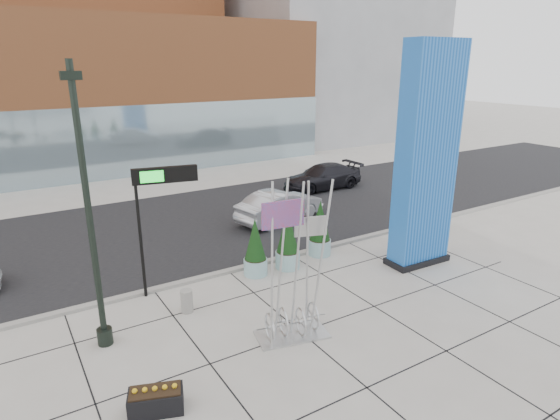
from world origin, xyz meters
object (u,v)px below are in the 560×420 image
car_silver_mid (280,206)px  overhead_street_sign (159,185)px  blue_pylon (426,162)px  lamp_post (92,240)px  concrete_bollard (187,301)px  public_art_sculpture (293,297)px

car_silver_mid → overhead_street_sign: bearing=107.7°
blue_pylon → car_silver_mid: blue_pylon is taller
lamp_post → concrete_bollard: 3.99m
lamp_post → public_art_sculpture: 5.86m
blue_pylon → overhead_street_sign: size_ratio=1.90×
public_art_sculpture → concrete_bollard: bearing=139.0°
concrete_bollard → car_silver_mid: car_silver_mid is taller
overhead_street_sign → concrete_bollard: bearing=-76.2°
blue_pylon → concrete_bollard: blue_pylon is taller
blue_pylon → concrete_bollard: (-9.52, 1.17, -3.82)m
blue_pylon → concrete_bollard: size_ratio=11.21×
overhead_street_sign → public_art_sculpture: bearing=-53.2°
lamp_post → overhead_street_sign: lamp_post is taller
public_art_sculpture → overhead_street_sign: (-2.26, 4.80, 2.65)m
public_art_sculpture → overhead_street_sign: size_ratio=1.06×
blue_pylon → lamp_post: size_ratio=1.09×
lamp_post → overhead_street_sign: 3.56m
public_art_sculpture → concrete_bollard: (-2.19, 3.00, -0.89)m
lamp_post → car_silver_mid: size_ratio=1.63×
blue_pylon → car_silver_mid: size_ratio=1.78×
overhead_street_sign → car_silver_mid: overhead_street_sign is taller
blue_pylon → car_silver_mid: 8.38m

